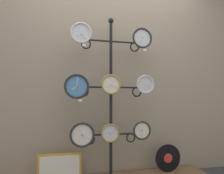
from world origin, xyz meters
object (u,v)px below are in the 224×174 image
object	(u,v)px
picture_frame	(60,167)
clock_middle_right	(145,84)
clock_middle_center	(111,84)
clock_bottom_center	(110,133)
clock_top_right	(142,38)
clock_top_left	(81,33)
clock_bottom_right	(142,130)
clock_middle_left	(77,86)
clock_bottom_left	(82,135)
vinyl_record	(168,158)
display_stand	(111,122)

from	to	relation	value
picture_frame	clock_middle_right	bearing A→B (deg)	-3.75
clock_middle_center	clock_bottom_center	bearing A→B (deg)	99.29
clock_top_right	clock_bottom_center	distance (m)	1.14
clock_top_left	clock_middle_center	xyz separation A→B (m)	(0.33, 0.02, -0.55)
clock_middle_center	clock_bottom_right	size ratio (longest dim) A/B	1.05
clock_middle_center	clock_bottom_center	size ratio (longest dim) A/B	1.09
picture_frame	clock_top_right	bearing A→B (deg)	-4.29
clock_bottom_right	clock_middle_left	bearing A→B (deg)	-179.60
clock_middle_right	clock_bottom_right	distance (m)	0.53
clock_top_left	clock_middle_right	distance (m)	0.92
clock_bottom_left	vinyl_record	world-z (taller)	clock_bottom_left
clock_bottom_center	clock_bottom_left	bearing A→B (deg)	-177.23
clock_top_right	picture_frame	size ratio (longest dim) A/B	0.54
clock_top_left	clock_bottom_left	world-z (taller)	clock_top_left
picture_frame	vinyl_record	bearing A→B (deg)	-0.91
vinyl_record	clock_middle_right	bearing A→B (deg)	-171.99
clock_bottom_right	picture_frame	xyz separation A→B (m)	(-0.90, 0.04, -0.36)
clock_top_right	clock_middle_center	distance (m)	0.66
clock_bottom_left	vinyl_record	xyz separation A→B (m)	(1.02, 0.04, -0.32)
clock_bottom_left	clock_bottom_center	bearing A→B (deg)	2.77
clock_middle_left	clock_top_right	bearing A→B (deg)	-1.48
clock_top_right	vinyl_record	xyz separation A→B (m)	(0.33, 0.05, -1.40)
display_stand	clock_bottom_right	distance (m)	0.36
clock_bottom_left	clock_bottom_center	world-z (taller)	clock_bottom_left
clock_bottom_left	picture_frame	world-z (taller)	clock_bottom_left
clock_top_right	clock_middle_center	bearing A→B (deg)	178.69
clock_top_left	clock_bottom_left	distance (m)	1.08
clock_bottom_right	clock_middle_right	bearing A→B (deg)	-24.98
display_stand	clock_bottom_right	bearing A→B (deg)	-12.32
clock_top_left	clock_middle_left	world-z (taller)	clock_top_left
display_stand	clock_middle_right	bearing A→B (deg)	-13.68
clock_middle_center	picture_frame	xyz separation A→B (m)	(-0.54, 0.06, -0.87)
clock_top_left	clock_middle_right	xyz separation A→B (m)	(0.74, 0.02, -0.54)
display_stand	vinyl_record	size ratio (longest dim) A/B	5.78
clock_top_left	clock_top_right	bearing A→B (deg)	0.92
display_stand	vinyl_record	distance (m)	0.81
clock_top_right	picture_frame	world-z (taller)	clock_top_right
clock_top_right	vinyl_record	distance (m)	1.44
clock_middle_right	clock_bottom_right	size ratio (longest dim) A/B	1.01
clock_bottom_left	vinyl_record	size ratio (longest dim) A/B	0.83
clock_middle_center	picture_frame	world-z (taller)	clock_middle_center
clock_top_right	clock_bottom_left	distance (m)	1.28
clock_middle_center	clock_top_right	bearing A→B (deg)	-1.31
display_stand	clock_middle_center	world-z (taller)	display_stand
display_stand	picture_frame	world-z (taller)	display_stand
clock_top_right	clock_middle_right	bearing A→B (deg)	9.95
clock_middle_center	clock_middle_left	bearing A→B (deg)	178.36
clock_bottom_right	clock_middle_center	bearing A→B (deg)	-177.53
vinyl_record	clock_bottom_left	bearing A→B (deg)	-178.01
clock_top_left	clock_middle_right	bearing A→B (deg)	1.36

